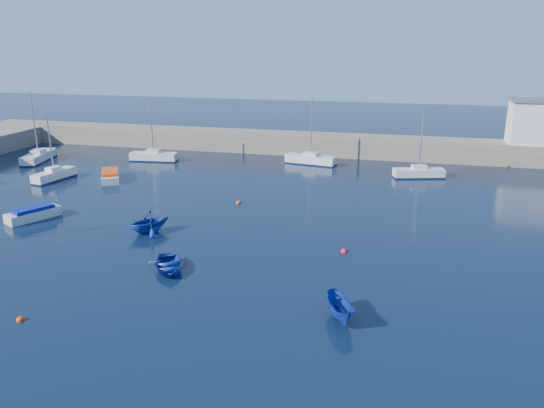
% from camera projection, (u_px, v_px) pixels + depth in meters
% --- Properties ---
extents(ground, '(220.00, 220.00, 0.00)m').
position_uv_depth(ground, '(147.00, 321.00, 28.69)').
color(ground, black).
rests_on(ground, ground).
extents(back_wall, '(96.00, 4.50, 2.60)m').
position_uv_depth(back_wall, '(305.00, 144.00, 70.92)').
color(back_wall, '#7A6E5D').
rests_on(back_wall, ground).
extents(sailboat_3, '(2.28, 5.39, 7.03)m').
position_uv_depth(sailboat_3, '(54.00, 175.00, 57.40)').
color(sailboat_3, silver).
rests_on(sailboat_3, ground).
extents(sailboat_4, '(3.28, 6.86, 8.67)m').
position_uv_depth(sailboat_4, '(39.00, 157.00, 66.39)').
color(sailboat_4, silver).
rests_on(sailboat_4, ground).
extents(sailboat_5, '(6.00, 2.32, 7.77)m').
position_uv_depth(sailboat_5, '(154.00, 156.00, 66.57)').
color(sailboat_5, silver).
rests_on(sailboat_5, ground).
extents(sailboat_6, '(6.37, 2.82, 8.14)m').
position_uv_depth(sailboat_6, '(311.00, 159.00, 64.85)').
color(sailboat_6, silver).
rests_on(sailboat_6, ground).
extents(sailboat_7, '(5.71, 2.99, 7.32)m').
position_uv_depth(sailboat_7, '(419.00, 173.00, 58.42)').
color(sailboat_7, silver).
rests_on(sailboat_7, ground).
extents(motorboat_1, '(3.29, 4.59, 1.07)m').
position_uv_depth(motorboat_1, '(33.00, 213.00, 44.85)').
color(motorboat_1, silver).
rests_on(motorboat_1, ground).
extents(motorboat_2, '(4.08, 5.24, 1.04)m').
position_uv_depth(motorboat_2, '(110.00, 175.00, 57.49)').
color(motorboat_2, silver).
rests_on(motorboat_2, ground).
extents(dinghy_center, '(4.04, 4.47, 0.76)m').
position_uv_depth(dinghy_center, '(168.00, 265.00, 34.84)').
color(dinghy_center, '#16329A').
rests_on(dinghy_center, ground).
extents(dinghy_left, '(4.50, 4.58, 1.83)m').
position_uv_depth(dinghy_left, '(148.00, 222.00, 41.52)').
color(dinghy_left, '#16329A').
rests_on(dinghy_left, ground).
extents(dinghy_right, '(2.32, 3.42, 1.24)m').
position_uv_depth(dinghy_right, '(340.00, 309.00, 28.62)').
color(dinghy_right, '#16329A').
rests_on(dinghy_right, ground).
extents(buoy_0, '(0.45, 0.45, 0.45)m').
position_uv_depth(buoy_0, '(21.00, 320.00, 28.72)').
color(buoy_0, '#D53D0B').
rests_on(buoy_0, ground).
extents(buoy_1, '(0.49, 0.49, 0.49)m').
position_uv_depth(buoy_1, '(344.00, 252.00, 38.01)').
color(buoy_1, red).
rests_on(buoy_1, ground).
extents(buoy_3, '(0.50, 0.50, 0.50)m').
position_uv_depth(buoy_3, '(239.00, 203.00, 49.36)').
color(buoy_3, '#D53D0B').
rests_on(buoy_3, ground).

